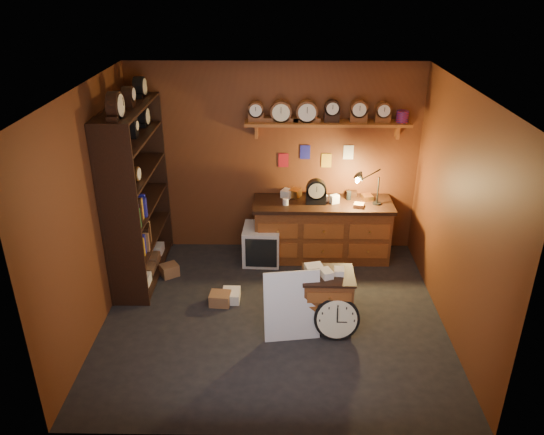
{
  "coord_description": "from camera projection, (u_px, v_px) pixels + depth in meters",
  "views": [
    {
      "loc": [
        0.06,
        -5.24,
        3.8
      ],
      "look_at": [
        -0.02,
        0.35,
        1.14
      ],
      "focal_mm": 35.0,
      "sensor_mm": 36.0,
      "label": 1
    }
  ],
  "objects": [
    {
      "name": "workbench",
      "position": [
        322.0,
        227.0,
        7.49
      ],
      "size": [
        1.93,
        0.66,
        1.36
      ],
      "color": "brown",
      "rests_on": "ground"
    },
    {
      "name": "floor_box_c",
      "position": [
        170.0,
        270.0,
        7.16
      ],
      "size": [
        0.29,
        0.28,
        0.17
      ],
      "primitive_type": "cube",
      "rotation": [
        0.0,
        0.0,
        0.58
      ],
      "color": "#8B5F3C",
      "rests_on": "ground"
    },
    {
      "name": "room_shell",
      "position": [
        278.0,
        179.0,
        5.73
      ],
      "size": [
        4.02,
        3.62,
        2.71
      ],
      "color": "brown",
      "rests_on": "ground"
    },
    {
      "name": "floor_box_a",
      "position": [
        220.0,
        299.0,
        6.56
      ],
      "size": [
        0.27,
        0.23,
        0.15
      ],
      "primitive_type": "cube",
      "rotation": [
        0.0,
        0.0,
        -0.09
      ],
      "color": "#8B5F3C",
      "rests_on": "ground"
    },
    {
      "name": "mini_fridge",
      "position": [
        262.0,
        244.0,
        7.45
      ],
      "size": [
        0.53,
        0.55,
        0.53
      ],
      "rotation": [
        0.0,
        0.0,
        -0.04
      ],
      "color": "silver",
      "rests_on": "ground"
    },
    {
      "name": "white_panel",
      "position": [
        291.0,
        335.0,
        6.03
      ],
      "size": [
        0.64,
        0.26,
        0.82
      ],
      "primitive_type": "cube",
      "rotation": [
        -0.17,
        0.0,
        0.14
      ],
      "color": "silver",
      "rests_on": "ground"
    },
    {
      "name": "floor",
      "position": [
        273.0,
        316.0,
        6.37
      ],
      "size": [
        4.0,
        4.0,
        0.0
      ],
      "primitive_type": "plane",
      "color": "black",
      "rests_on": "ground"
    },
    {
      "name": "low_cabinet",
      "position": [
        327.0,
        297.0,
        6.08
      ],
      "size": [
        0.59,
        0.5,
        0.76
      ],
      "rotation": [
        0.0,
        0.0,
        -0.01
      ],
      "color": "brown",
      "rests_on": "ground"
    },
    {
      "name": "big_round_clock",
      "position": [
        337.0,
        318.0,
        5.9
      ],
      "size": [
        0.51,
        0.17,
        0.51
      ],
      "color": "black",
      "rests_on": "ground"
    },
    {
      "name": "floor_box_b",
      "position": [
        231.0,
        296.0,
        6.64
      ],
      "size": [
        0.22,
        0.26,
        0.13
      ],
      "primitive_type": "cube",
      "rotation": [
        0.0,
        0.0,
        -0.01
      ],
      "color": "white",
      "rests_on": "ground"
    },
    {
      "name": "shelving_unit",
      "position": [
        134.0,
        188.0,
        6.74
      ],
      "size": [
        0.47,
        1.6,
        2.58
      ],
      "color": "black",
      "rests_on": "ground"
    }
  ]
}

